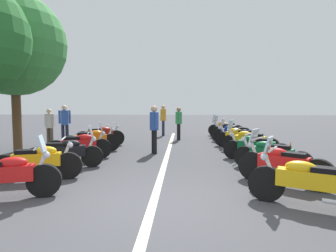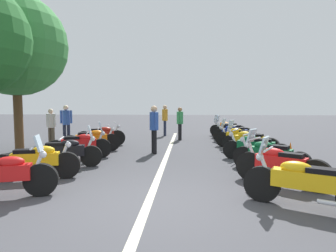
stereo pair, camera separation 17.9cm
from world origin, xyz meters
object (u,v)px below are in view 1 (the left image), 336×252
Objects in this scene: motorcycle_right_row_1 at (282,164)px; motorcycle_right_row_3 at (256,147)px; motorcycle_left_row_1 at (38,161)px; motorcycle_right_row_2 at (271,155)px; motorcycle_left_row_2 at (65,152)px; motorcycle_right_row_5 at (239,136)px; bystander_0 at (179,121)px; bystander_1 at (50,124)px; bystander_2 at (65,121)px; roadside_tree_0 at (14,45)px; traffic_cone_0 at (290,152)px; motorcycle_left_row_3 at (80,145)px; motorcycle_left_row_4 at (91,140)px; motorcycle_left_row_5 at (100,135)px; motorcycle_right_row_8 at (225,128)px; bystander_3 at (154,126)px; motorcycle_right_row_0 at (310,182)px; motorcycle_left_row_0 at (5,175)px; motorcycle_right_row_4 at (249,141)px; bystander_4 at (163,118)px; motorcycle_right_row_7 at (229,130)px; motorcycle_right_row_6 at (233,133)px.

motorcycle_right_row_1 reaches higher than motorcycle_right_row_3.
motorcycle_right_row_2 is (1.24, -5.78, -0.01)m from motorcycle_left_row_1.
motorcycle_right_row_5 is (4.03, -5.61, 0.00)m from motorcycle_left_row_2.
bystander_0 reaches higher than bystander_1.
motorcycle_right_row_3 is 8.27m from bystander_2.
roadside_tree_0 reaches higher than bystander_2.
traffic_cone_0 is at bearing 136.05° from motorcycle_right_row_5.
traffic_cone_0 is (0.04, -6.77, -0.18)m from motorcycle_left_row_3.
motorcycle_left_row_5 is (1.45, 0.08, -0.00)m from motorcycle_left_row_4.
motorcycle_left_row_4 is at bearing 68.36° from motorcycle_right_row_8.
motorcycle_right_row_2 is at bearing -49.46° from motorcycle_left_row_4.
bystander_2 is (6.00, 7.46, 0.55)m from motorcycle_right_row_1.
bystander_3 is (-1.54, -4.61, 0.09)m from bystander_1.
motorcycle_right_row_0 is 2.75m from motorcycle_right_row_2.
traffic_cone_0 is 6.20m from bystander_0.
roadside_tree_0 is (-1.44, 0.55, 3.04)m from bystander_1.
roadside_tree_0 is (5.18, 2.83, 3.50)m from motorcycle_left_row_0.
motorcycle_left_row_4 is at bearing 152.35° from bystander_3.
motorcycle_right_row_5 is at bearing -22.36° from motorcycle_left_row_5.
motorcycle_right_row_4 reaches higher than motorcycle_left_row_4.
motorcycle_right_row_4 is at bearing -24.21° from motorcycle_left_row_4.
motorcycle_left_row_3 is (3.95, -0.01, -0.00)m from motorcycle_left_row_0.
motorcycle_left_row_3 is 1.07× the size of motorcycle_right_row_4.
bystander_3 reaches higher than motorcycle_left_row_0.
motorcycle_right_row_5 is at bearing -54.39° from motorcycle_right_row_4.
motorcycle_left_row_1 is at bearing -109.21° from motorcycle_left_row_3.
motorcycle_left_row_2 is at bearing 1.44° from motorcycle_right_row_0.
bystander_4 is (5.52, -2.31, 0.55)m from motorcycle_left_row_4.
motorcycle_right_row_0 is (-2.80, -5.49, 0.01)m from motorcycle_left_row_2.
motorcycle_left_row_0 reaches higher than motorcycle_right_row_8.
motorcycle_left_row_3 is at bearing 73.25° from motorcycle_left_row_1.
bystander_4 is at bearing -26.55° from motorcycle_right_row_5.
motorcycle_right_row_2 is at bearing 7.28° from motorcycle_left_row_0.
motorcycle_right_row_1 is 5.42m from motorcycle_right_row_5.
motorcycle_right_row_4 reaches higher than motorcycle_right_row_3.
motorcycle_right_row_7 is 1.14× the size of bystander_3.
motorcycle_right_row_0 is at bearing 116.44° from motorcycle_right_row_6.
motorcycle_right_row_1 reaches higher than motorcycle_left_row_4.
bystander_1 is at bearing 97.46° from motorcycle_left_row_1.
motorcycle_left_row_0 is 1.08× the size of motorcycle_right_row_8.
bystander_1 reaches higher than motorcycle_left_row_0.
motorcycle_right_row_1 is 0.90× the size of motorcycle_right_row_7.
motorcycle_right_row_0 is at bearing -82.41° from bystander_3.
motorcycle_left_row_0 is at bearing -140.36° from bystander_1.
motorcycle_left_row_4 is 1.23× the size of bystander_0.
roadside_tree_0 is (2.59, 8.56, 3.52)m from motorcycle_right_row_2.
bystander_0 is (6.35, -3.10, 0.49)m from motorcycle_left_row_2.
motorcycle_right_row_7 reaches higher than motorcycle_right_row_2.
motorcycle_right_row_3 is at bearing 117.26° from motorcycle_right_row_7.
motorcycle_left_row_4 is at bearing -108.89° from motorcycle_left_row_5.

